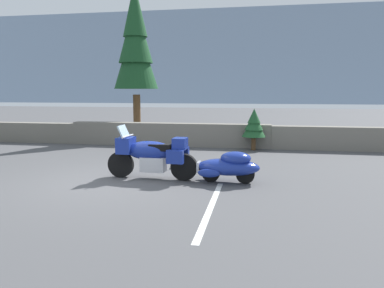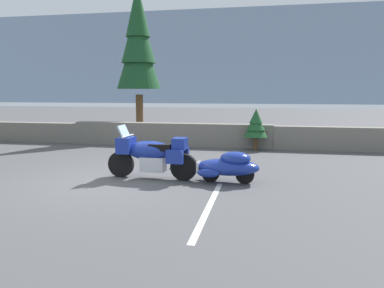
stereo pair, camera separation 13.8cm
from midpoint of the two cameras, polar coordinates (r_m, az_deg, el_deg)
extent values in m
plane|color=#4C4C4F|center=(9.20, -12.11, -5.69)|extent=(80.00, 80.00, 0.00)
cube|color=slate|center=(14.84, -2.94, 1.50)|extent=(8.00, 0.52, 0.91)
cube|color=#7F93AD|center=(104.52, 9.20, 11.26)|extent=(240.00, 80.00, 16.00)
cylinder|color=black|center=(9.58, -10.47, -3.08)|extent=(0.66, 0.16, 0.66)
cylinder|color=black|center=(9.06, -0.83, -3.58)|extent=(0.66, 0.16, 0.66)
cube|color=silver|center=(9.26, -5.49, -3.05)|extent=(0.61, 0.46, 0.36)
ellipsoid|color=navy|center=(9.24, -6.11, -1.01)|extent=(1.21, 0.48, 0.48)
cube|color=navy|center=(9.44, -9.71, -0.15)|extent=(0.38, 0.53, 0.40)
cube|color=#9EB7C6|center=(9.42, -10.04, 1.85)|extent=(0.20, 0.45, 0.34)
cube|color=black|center=(9.13, -4.34, -0.46)|extent=(0.57, 0.38, 0.16)
cube|color=navy|center=(8.99, -1.45, 0.07)|extent=(0.33, 0.41, 0.28)
cube|color=navy|center=(8.76, -2.25, -2.01)|extent=(0.41, 0.17, 0.32)
cube|color=navy|center=(9.33, -1.29, -1.37)|extent=(0.41, 0.17, 0.32)
cylinder|color=silver|center=(9.39, -9.46, 1.23)|extent=(0.06, 0.70, 0.04)
cylinder|color=silver|center=(9.52, -10.23, -1.62)|extent=(0.26, 0.08, 0.54)
cylinder|color=black|center=(8.95, 3.33, -4.46)|extent=(0.44, 0.11, 0.44)
cylinder|color=black|center=(8.86, 8.61, -4.68)|extent=(0.44, 0.11, 0.44)
ellipsoid|color=navy|center=(8.86, 5.97, -3.57)|extent=(1.52, 0.73, 0.40)
ellipsoid|color=navy|center=(8.80, 7.16, -2.21)|extent=(0.74, 0.58, 0.32)
cube|color=silver|center=(8.98, 1.46, -3.50)|extent=(0.07, 0.32, 0.24)
ellipsoid|color=navy|center=(8.63, 2.97, -4.53)|extent=(0.52, 0.16, 0.20)
ellipsoid|color=navy|center=(9.25, 3.66, -3.67)|extent=(0.52, 0.16, 0.20)
cylinder|color=silver|center=(9.08, -0.96, -3.95)|extent=(0.70, 0.07, 0.05)
cylinder|color=brown|center=(17.40, -7.84, 4.24)|extent=(0.34, 0.34, 2.01)
cone|color=#194723|center=(17.44, -8.03, 13.66)|extent=(2.00, 2.00, 3.18)
cone|color=#194723|center=(17.56, -8.09, 16.78)|extent=(1.55, 1.55, 2.78)
cone|color=#194723|center=(17.73, -8.16, 19.84)|extent=(1.10, 1.10, 2.39)
cylinder|color=brown|center=(13.92, 10.02, -0.03)|extent=(0.17, 0.17, 0.44)
cone|color=#1E5128|center=(13.84, 10.09, 2.55)|extent=(0.88, 0.88, 0.70)
cone|color=#1E5128|center=(13.83, 10.11, 3.42)|extent=(0.68, 0.68, 0.61)
cone|color=#1E5128|center=(13.81, 10.13, 4.29)|extent=(0.48, 0.48, 0.53)
cube|color=silver|center=(7.11, 3.19, -9.64)|extent=(0.12, 3.60, 0.01)
camera|label=1|loc=(0.07, -89.58, 0.06)|focal=34.61mm
camera|label=2|loc=(0.07, 90.42, -0.06)|focal=34.61mm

